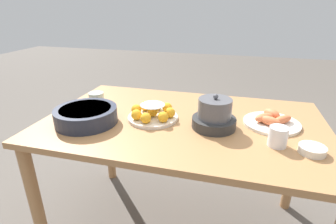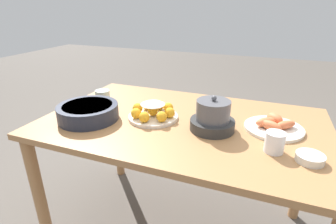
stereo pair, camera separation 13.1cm
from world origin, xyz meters
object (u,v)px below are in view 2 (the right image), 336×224
object	(u,v)px
serving_bowl	(88,111)
cup_near	(103,96)
sauce_bowl	(310,158)
warming_pot	(213,117)
cake_plate	(153,112)
dining_table	(183,137)
seafood_platter	(274,126)
cup_far	(275,142)

from	to	relation	value
serving_bowl	cup_near	xyz separation A→B (m)	(0.08, -0.24, -0.01)
serving_bowl	sauce_bowl	distance (m)	1.01
serving_bowl	warming_pot	distance (m)	0.62
sauce_bowl	warming_pot	world-z (taller)	warming_pot
cake_plate	sauce_bowl	world-z (taller)	cake_plate
cake_plate	sauce_bowl	distance (m)	0.72
dining_table	warming_pot	bearing A→B (deg)	162.63
cake_plate	seafood_platter	world-z (taller)	cake_plate
serving_bowl	cup_near	size ratio (longest dim) A/B	3.53
sauce_bowl	seafood_platter	world-z (taller)	seafood_platter
sauce_bowl	cup_near	size ratio (longest dim) A/B	1.21
sauce_bowl	serving_bowl	bearing A→B (deg)	-1.21
cup_near	cup_far	world-z (taller)	cup_far
sauce_bowl	warming_pot	bearing A→B (deg)	-18.26
dining_table	cake_plate	world-z (taller)	cake_plate
serving_bowl	warming_pot	bearing A→B (deg)	-169.76
seafood_platter	warming_pot	size ratio (longest dim) A/B	1.29
serving_bowl	sauce_bowl	bearing A→B (deg)	178.79
dining_table	sauce_bowl	size ratio (longest dim) A/B	13.50
seafood_platter	cup_far	distance (m)	0.21
seafood_platter	cup_near	world-z (taller)	cup_near
sauce_bowl	cup_far	bearing A→B (deg)	-11.69
dining_table	warming_pot	world-z (taller)	warming_pot
cup_far	seafood_platter	bearing A→B (deg)	-89.05
seafood_platter	warming_pot	distance (m)	0.29
seafood_platter	cup_far	world-z (taller)	cup_far
cup_far	dining_table	bearing A→B (deg)	-19.81
cake_plate	serving_bowl	xyz separation A→B (m)	(0.30, 0.13, 0.01)
serving_bowl	cup_far	world-z (taller)	cup_far
cake_plate	serving_bowl	size ratio (longest dim) A/B	0.84
serving_bowl	cup_far	xyz separation A→B (m)	(-0.88, -0.00, 0.00)
dining_table	seafood_platter	xyz separation A→B (m)	(-0.42, -0.05, 0.12)
seafood_platter	cake_plate	bearing A→B (deg)	8.44
cup_near	cup_far	bearing A→B (deg)	166.14
seafood_platter	cup_near	distance (m)	0.96
dining_table	cup_far	size ratio (longest dim) A/B	16.57
cup_far	serving_bowl	bearing A→B (deg)	0.32
serving_bowl	dining_table	bearing A→B (deg)	-160.57
cup_far	warming_pot	world-z (taller)	warming_pot
serving_bowl	cake_plate	bearing A→B (deg)	-156.90
seafood_platter	cup_far	bearing A→B (deg)	90.95
cake_plate	seafood_platter	xyz separation A→B (m)	(-0.58, -0.09, -0.01)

